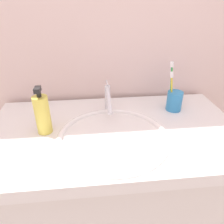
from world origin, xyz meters
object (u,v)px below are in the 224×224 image
toothbrush_yellow (172,88)px  soap_dispenser (42,114)px  toothbrush_cup (174,101)px  faucet (108,98)px  toothbrush_green (171,83)px  toothbrush_blue (172,82)px

toothbrush_yellow → soap_dispenser: 0.54m
soap_dispenser → toothbrush_yellow: bearing=12.8°
toothbrush_cup → soap_dispenser: soap_dispenser is taller
faucet → toothbrush_green: size_ratio=0.77×
toothbrush_green → faucet: bearing=-178.3°
toothbrush_blue → soap_dispenser: toothbrush_blue is taller
toothbrush_cup → toothbrush_green: size_ratio=0.41×
toothbrush_cup → toothbrush_yellow: size_ratio=0.50×
toothbrush_yellow → soap_dispenser: size_ratio=0.93×
faucet → toothbrush_cup: bearing=-1.9°
toothbrush_yellow → soap_dispenser: (-0.53, -0.12, -0.03)m
soap_dispenser → toothbrush_cup: bearing=12.2°
faucet → toothbrush_blue: (0.28, 0.02, 0.05)m
soap_dispenser → faucet: bearing=26.9°
soap_dispenser → toothbrush_blue: bearing=15.7°
toothbrush_green → soap_dispenser: bearing=-165.5°
faucet → soap_dispenser: 0.28m
toothbrush_green → toothbrush_yellow: toothbrush_green is taller
toothbrush_cup → toothbrush_blue: size_ratio=0.43×
toothbrush_green → toothbrush_blue: bearing=62.2°
faucet → soap_dispenser: bearing=-153.1°
faucet → toothbrush_cup: (0.29, -0.01, -0.02)m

